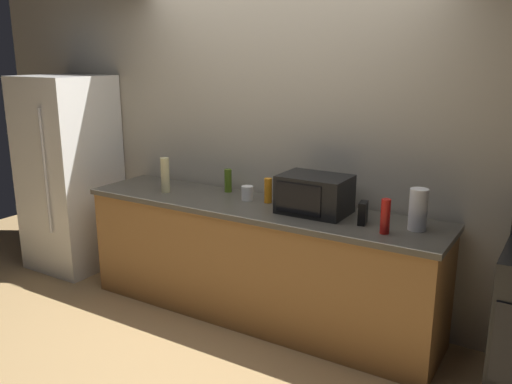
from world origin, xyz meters
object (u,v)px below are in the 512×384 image
bottle_hand_soap (165,175)px  bottle_hot_sauce (385,216)px  refrigerator (70,173)px  cordless_phone (363,213)px  paper_towel_roll (418,209)px  microwave (314,194)px  bottle_olive_oil (228,181)px  bottle_dish_soap (268,190)px  mug_white (247,193)px

bottle_hand_soap → bottle_hot_sauce: bottle_hand_soap is taller
refrigerator → bottle_hand_soap: 1.23m
cordless_phone → paper_towel_roll: bearing=0.6°
bottle_hand_soap → microwave: bearing=4.8°
bottle_hot_sauce → bottle_olive_oil: bearing=166.5°
refrigerator → microwave: (2.50, 0.05, 0.13)m
bottle_hot_sauce → bottle_olive_oil: 1.46m
cordless_phone → bottle_hot_sauce: 0.22m
refrigerator → cordless_phone: refrigerator is taller
microwave → bottle_olive_oil: size_ratio=2.54×
microwave → bottle_hot_sauce: 0.60m
bottle_hand_soap → bottle_dish_soap: 0.88m
bottle_dish_soap → mug_white: bearing=-172.8°
paper_towel_roll → bottle_hand_soap: bottle_hand_soap is taller
mug_white → bottle_hot_sauce: bearing=-10.4°
microwave → bottle_dish_soap: 0.42m
bottle_dish_soap → bottle_olive_oil: size_ratio=0.99×
bottle_olive_oil → mug_white: bearing=-25.6°
bottle_olive_oil → refrigerator: bearing=-172.7°
refrigerator → microwave: refrigerator is taller
refrigerator → microwave: bearing=1.1°
bottle_dish_soap → mug_white: 0.18m
bottle_hand_soap → bottle_dish_soap: bearing=10.8°
mug_white → bottle_dish_soap: bearing=7.2°
bottle_olive_oil → mug_white: (0.27, -0.13, -0.04)m
microwave → bottle_hand_soap: (-1.28, -0.11, 0.01)m
cordless_phone → bottle_olive_oil: size_ratio=0.79×
refrigerator → mug_white: 1.92m
bottle_hot_sauce → paper_towel_roll: bearing=49.3°
paper_towel_roll → bottle_dish_soap: bearing=177.2°
bottle_olive_oil → bottle_hot_sauce: bearing=-13.5°
microwave → bottle_olive_oil: bearing=169.0°
microwave → bottle_dish_soap: microwave is taller
cordless_phone → bottle_hand_soap: 1.66m
refrigerator → bottle_hot_sauce: bearing=-2.4°
paper_towel_roll → microwave: bearing=-179.8°
cordless_phone → bottle_hand_soap: size_ratio=0.53×
bottle_hand_soap → mug_white: bottle_hand_soap is taller
microwave → cordless_phone: bearing=-9.6°
bottle_hot_sauce → mug_white: bottle_hot_sauce is taller
refrigerator → bottle_dish_soap: 2.10m
microwave → paper_towel_roll: size_ratio=1.78×
cordless_phone → bottle_hand_soap: bearing=170.8°
bottle_hot_sauce → bottle_olive_oil: bottle_hot_sauce is taller
refrigerator → paper_towel_roll: (3.23, 0.05, 0.13)m
bottle_hot_sauce → bottle_hand_soap: bearing=177.9°
microwave → bottle_hot_sauce: bearing=-17.1°
microwave → bottle_olive_oil: microwave is taller
bottle_hot_sauce → mug_white: size_ratio=2.03×
bottle_olive_oil → cordless_phone: bearing=-10.5°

